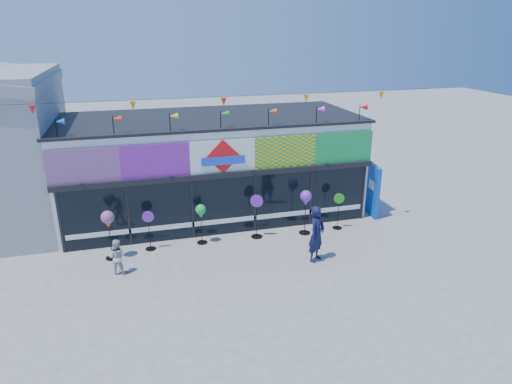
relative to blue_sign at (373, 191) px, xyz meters
name	(u,v)px	position (x,y,z in m)	size (l,w,h in m)	color
ground	(246,277)	(-6.39, -3.63, -1.09)	(80.00, 80.00, 0.00)	slate
kite_shop	(212,165)	(-6.39, 2.31, 0.95)	(16.00, 5.70, 5.31)	white
blue_sign	(373,191)	(0.00, 0.00, 0.00)	(0.30, 1.10, 2.18)	#0C4BB9
spinner_0	(108,221)	(-10.54, -1.14, 0.31)	(0.45, 0.45, 1.76)	black
spinner_1	(149,229)	(-9.22, -0.79, -0.32)	(0.41, 0.37, 1.47)	black
spinner_2	(201,212)	(-7.36, -0.77, 0.12)	(0.38, 0.38, 1.52)	black
spinner_3	(257,215)	(-5.28, -0.83, -0.19)	(0.46, 0.43, 1.70)	black
spinner_4	(306,199)	(-3.40, -0.99, 0.31)	(0.44, 0.44, 1.75)	black
spinner_5	(338,210)	(-1.98, -0.90, -0.32)	(0.41, 0.37, 1.47)	black
adult_man	(317,234)	(-3.82, -3.11, -0.11)	(0.71, 0.47, 1.96)	#111437
child	(117,257)	(-10.32, -2.25, -0.50)	(0.58, 0.33, 1.19)	#BDBDBD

